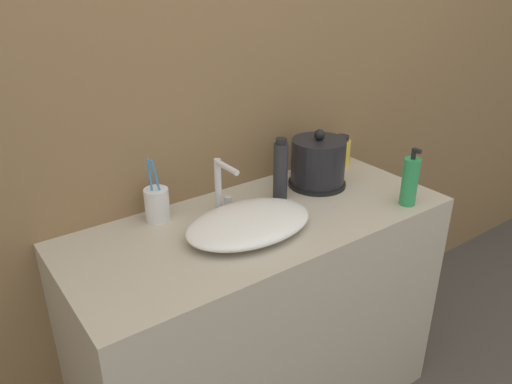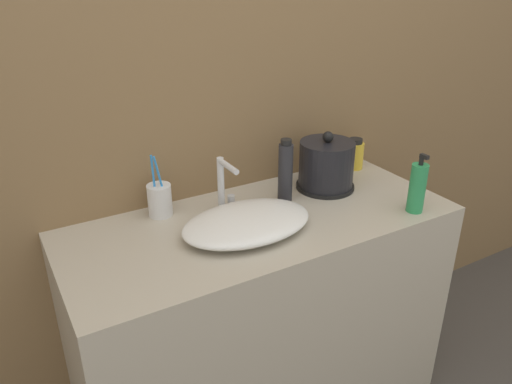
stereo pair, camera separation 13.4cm
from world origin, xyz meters
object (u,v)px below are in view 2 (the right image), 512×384
at_px(shampoo_bottle, 285,171).
at_px(mouthwash_bottle, 354,154).
at_px(toothbrush_cup, 160,200).
at_px(lotion_bottle, 417,188).
at_px(electric_kettle, 326,167).
at_px(faucet, 224,183).

xyz_separation_m(shampoo_bottle, mouthwash_bottle, (0.38, 0.10, -0.05)).
xyz_separation_m(toothbrush_cup, lotion_bottle, (0.71, -0.38, 0.03)).
bearing_deg(electric_kettle, lotion_bottle, -64.58).
bearing_deg(toothbrush_cup, electric_kettle, -9.24).
distance_m(toothbrush_cup, shampoo_bottle, 0.41).
bearing_deg(shampoo_bottle, toothbrush_cup, 165.16).
relative_size(toothbrush_cup, mouthwash_bottle, 1.72).
bearing_deg(lotion_bottle, shampoo_bottle, 138.62).
height_order(faucet, electric_kettle, electric_kettle).
xyz_separation_m(faucet, lotion_bottle, (0.52, -0.31, -0.01)).
bearing_deg(faucet, shampoo_bottle, -8.76).
distance_m(faucet, electric_kettle, 0.38).
bearing_deg(electric_kettle, toothbrush_cup, 170.76).
relative_size(toothbrush_cup, shampoo_bottle, 0.96).
height_order(faucet, mouthwash_bottle, faucet).
bearing_deg(shampoo_bottle, faucet, 171.24).
height_order(toothbrush_cup, shampoo_bottle, shampoo_bottle).
bearing_deg(mouthwash_bottle, shampoo_bottle, -164.90).
relative_size(lotion_bottle, shampoo_bottle, 0.92).
xyz_separation_m(faucet, electric_kettle, (0.38, -0.02, -0.02)).
distance_m(faucet, shampoo_bottle, 0.21).
bearing_deg(electric_kettle, faucet, 176.99).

